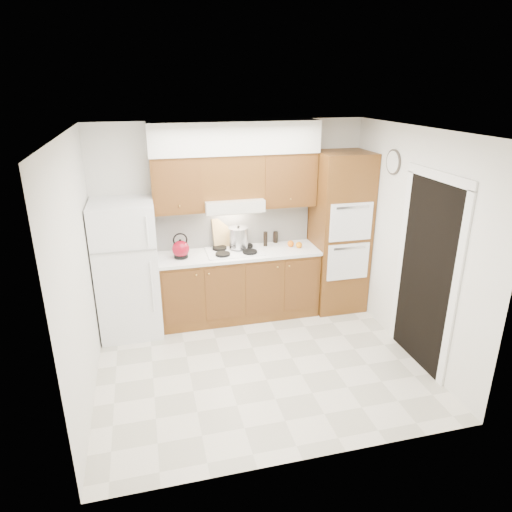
# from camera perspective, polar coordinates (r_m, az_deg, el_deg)

# --- Properties ---
(floor) EXTENTS (3.60, 3.60, 0.00)m
(floor) POSITION_cam_1_polar(r_m,az_deg,el_deg) (5.41, 0.39, -13.21)
(floor) COLOR beige
(floor) RESTS_ON ground
(ceiling) EXTENTS (3.60, 3.60, 0.00)m
(ceiling) POSITION_cam_1_polar(r_m,az_deg,el_deg) (4.51, 0.48, 15.37)
(ceiling) COLOR white
(ceiling) RESTS_ON wall_back
(wall_back) EXTENTS (3.60, 0.02, 2.60)m
(wall_back) POSITION_cam_1_polar(r_m,az_deg,el_deg) (6.20, -3.06, 4.58)
(wall_back) COLOR silver
(wall_back) RESTS_ON floor
(wall_left) EXTENTS (0.02, 3.00, 2.60)m
(wall_left) POSITION_cam_1_polar(r_m,az_deg,el_deg) (4.72, -21.25, -2.14)
(wall_left) COLOR silver
(wall_left) RESTS_ON floor
(wall_right) EXTENTS (0.02, 3.00, 2.60)m
(wall_right) POSITION_cam_1_polar(r_m,az_deg,el_deg) (5.51, 18.86, 1.40)
(wall_right) COLOR silver
(wall_right) RESTS_ON floor
(fridge) EXTENTS (0.75, 0.72, 1.72)m
(fridge) POSITION_cam_1_polar(r_m,az_deg,el_deg) (5.90, -15.78, -1.57)
(fridge) COLOR white
(fridge) RESTS_ON floor
(base_cabinets) EXTENTS (2.11, 0.60, 0.90)m
(base_cabinets) POSITION_cam_1_polar(r_m,az_deg,el_deg) (6.22, -2.14, -3.70)
(base_cabinets) COLOR brown
(base_cabinets) RESTS_ON floor
(countertop) EXTENTS (2.13, 0.62, 0.04)m
(countertop) POSITION_cam_1_polar(r_m,az_deg,el_deg) (6.03, -2.18, 0.33)
(countertop) COLOR white
(countertop) RESTS_ON base_cabinets
(backsplash) EXTENTS (2.11, 0.03, 0.56)m
(backsplash) POSITION_cam_1_polar(r_m,az_deg,el_deg) (6.21, -2.79, 3.85)
(backsplash) COLOR white
(backsplash) RESTS_ON countertop
(oven_cabinet) EXTENTS (0.70, 0.65, 2.20)m
(oven_cabinet) POSITION_cam_1_polar(r_m,az_deg,el_deg) (6.38, 10.36, 2.88)
(oven_cabinet) COLOR brown
(oven_cabinet) RESTS_ON floor
(upper_cab_left) EXTENTS (0.63, 0.33, 0.70)m
(upper_cab_left) POSITION_cam_1_polar(r_m,az_deg,el_deg) (5.81, -9.85, 8.81)
(upper_cab_left) COLOR brown
(upper_cab_left) RESTS_ON wall_back
(upper_cab_right) EXTENTS (0.73, 0.33, 0.70)m
(upper_cab_right) POSITION_cam_1_polar(r_m,az_deg,el_deg) (6.08, 3.87, 9.59)
(upper_cab_right) COLOR brown
(upper_cab_right) RESTS_ON wall_back
(range_hood) EXTENTS (0.75, 0.45, 0.15)m
(range_hood) POSITION_cam_1_polar(r_m,az_deg,el_deg) (5.91, -2.92, 6.54)
(range_hood) COLOR silver
(range_hood) RESTS_ON wall_back
(upper_cab_over_hood) EXTENTS (0.75, 0.33, 0.55)m
(upper_cab_over_hood) POSITION_cam_1_polar(r_m,az_deg,el_deg) (5.89, -3.10, 9.98)
(upper_cab_over_hood) COLOR brown
(upper_cab_over_hood) RESTS_ON range_hood
(soffit) EXTENTS (2.13, 0.36, 0.40)m
(soffit) POSITION_cam_1_polar(r_m,az_deg,el_deg) (5.81, -2.66, 14.58)
(soffit) COLOR silver
(soffit) RESTS_ON wall_back
(cooktop) EXTENTS (0.74, 0.50, 0.01)m
(cooktop) POSITION_cam_1_polar(r_m,az_deg,el_deg) (6.03, -2.69, 0.59)
(cooktop) COLOR white
(cooktop) RESTS_ON countertop
(doorway) EXTENTS (0.02, 0.90, 2.10)m
(doorway) POSITION_cam_1_polar(r_m,az_deg,el_deg) (5.32, 20.42, -2.37)
(doorway) COLOR black
(doorway) RESTS_ON floor
(wall_clock) EXTENTS (0.02, 0.30, 0.30)m
(wall_clock) POSITION_cam_1_polar(r_m,az_deg,el_deg) (5.76, 16.80, 11.18)
(wall_clock) COLOR #3F3833
(wall_clock) RESTS_ON wall_right
(kettle) EXTENTS (0.25, 0.25, 0.22)m
(kettle) POSITION_cam_1_polar(r_m,az_deg,el_deg) (5.85, -9.39, 0.87)
(kettle) COLOR maroon
(kettle) RESTS_ON countertop
(cutting_board) EXTENTS (0.31, 0.15, 0.39)m
(cutting_board) POSITION_cam_1_polar(r_m,az_deg,el_deg) (6.17, -4.09, 2.94)
(cutting_board) COLOR tan
(cutting_board) RESTS_ON countertop
(stock_pot) EXTENTS (0.32, 0.32, 0.27)m
(stock_pot) POSITION_cam_1_polar(r_m,az_deg,el_deg) (6.07, -2.21, 2.28)
(stock_pot) COLOR #B7B8BC
(stock_pot) RESTS_ON cooktop
(condiment_a) EXTENTS (0.06, 0.06, 0.20)m
(condiment_a) POSITION_cam_1_polar(r_m,az_deg,el_deg) (6.22, 1.19, 2.16)
(condiment_a) COLOR black
(condiment_a) RESTS_ON countertop
(condiment_b) EXTENTS (0.06, 0.06, 0.16)m
(condiment_b) POSITION_cam_1_polar(r_m,az_deg,el_deg) (6.36, 2.51, 2.39)
(condiment_b) COLOR black
(condiment_b) RESTS_ON countertop
(condiment_c) EXTENTS (0.06, 0.06, 0.16)m
(condiment_c) POSITION_cam_1_polar(r_m,az_deg,el_deg) (6.36, 2.40, 2.38)
(condiment_c) COLOR black
(condiment_c) RESTS_ON countertop
(orange_near) EXTENTS (0.11, 0.11, 0.08)m
(orange_near) POSITION_cam_1_polar(r_m,az_deg,el_deg) (6.18, 5.39, 1.38)
(orange_near) COLOR orange
(orange_near) RESTS_ON countertop
(orange_far) EXTENTS (0.11, 0.11, 0.09)m
(orange_far) POSITION_cam_1_polar(r_m,az_deg,el_deg) (6.22, 4.35, 1.55)
(orange_far) COLOR orange
(orange_far) RESTS_ON countertop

